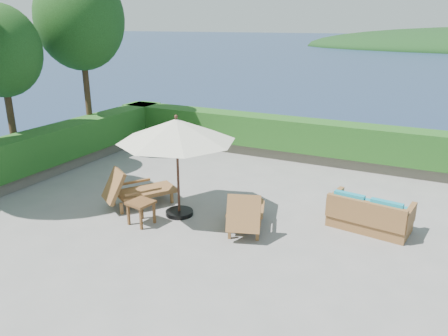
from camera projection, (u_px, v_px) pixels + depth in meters
The scene contains 14 objects.
ground at pixel (197, 222), 9.93m from camera, with size 12.00×12.00×0.00m, color gray.
foundation at pixel (198, 281), 10.43m from camera, with size 12.00×12.00×3.00m, color #4E483D.
ocean at pixel (199, 331), 10.89m from camera, with size 600.00×600.00×0.00m, color #152742.
planter_wall_far at pixel (280, 152), 14.62m from camera, with size 12.00×0.60×0.36m, color #6D6757.
planter_wall_left at pixel (24, 177), 12.25m from camera, with size 0.60×12.00×0.36m, color #6D6757.
hedge_far at pixel (281, 133), 14.41m from camera, with size 12.40×0.90×1.00m, color #144112.
hedge_left at pixel (20, 154), 12.04m from camera, with size 0.90×12.40×1.00m, color #144112.
tree_mid at pixel (1, 52), 11.94m from camera, with size 2.20×2.20×4.83m.
tree_far at pixel (80, 19), 13.79m from camera, with size 2.80×2.80×6.03m.
patio_umbrella at pixel (176, 131), 9.66m from camera, with size 2.96×2.96×2.40m.
lounge_left at pixel (136, 190), 10.69m from camera, with size 1.54×1.85×1.01m.
lounge_right at pixel (246, 212), 9.45m from camera, with size 1.20×1.82×0.98m.
side_table at pixel (141, 205), 9.69m from camera, with size 0.59×0.59×0.55m.
wicker_loveseat at pixel (369, 216), 9.48m from camera, with size 1.81×1.10×0.84m.
Camera 1 is at (4.60, -7.79, 4.32)m, focal length 35.00 mm.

